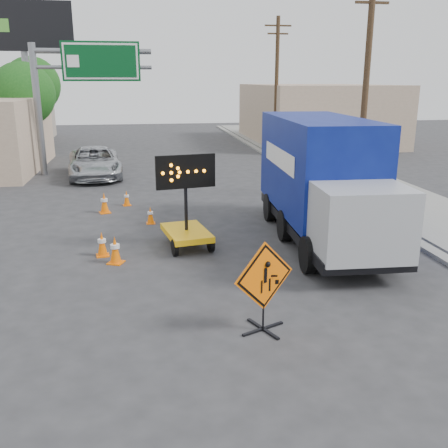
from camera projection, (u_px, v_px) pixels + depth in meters
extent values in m
plane|color=#2D2D30|center=(205.00, 313.00, 11.08)|extent=(100.00, 100.00, 0.00)
cube|color=gray|center=(304.00, 176.00, 26.40)|extent=(0.40, 60.00, 0.12)
cube|color=gray|center=(345.00, 175.00, 26.76)|extent=(4.00, 60.00, 0.15)
cube|color=tan|center=(315.00, 114.00, 40.90)|extent=(10.00, 14.00, 4.60)
cylinder|color=slate|center=(38.00, 111.00, 26.18)|extent=(0.36, 0.36, 6.80)
cylinder|color=slate|center=(93.00, 51.00, 25.81)|extent=(6.00, 0.28, 0.28)
cylinder|color=slate|center=(94.00, 67.00, 26.03)|extent=(6.00, 0.20, 0.20)
cube|color=#054019|center=(101.00, 61.00, 25.90)|extent=(4.00, 0.10, 2.00)
cube|color=silver|center=(101.00, 61.00, 25.83)|extent=(3.80, 0.01, 1.80)
cylinder|color=slate|center=(28.00, 87.00, 33.14)|extent=(0.44, 0.44, 9.00)
cube|color=silver|center=(24.00, 26.00, 31.97)|extent=(6.00, 0.25, 3.00)
cube|color=black|center=(24.00, 26.00, 31.83)|extent=(6.10, 0.04, 3.10)
cylinder|color=#4B3120|center=(365.00, 92.00, 20.55)|extent=(0.26, 0.26, 9.00)
cube|color=#4B3120|center=(372.00, 3.00, 19.61)|extent=(1.40, 0.10, 0.10)
cylinder|color=#4B3120|center=(276.00, 87.00, 33.82)|extent=(0.26, 0.26, 9.00)
cube|color=#4B3120|center=(278.00, 26.00, 32.74)|extent=(1.80, 0.10, 0.10)
cube|color=#4B3120|center=(278.00, 34.00, 32.87)|extent=(1.40, 0.10, 0.10)
cylinder|color=#4B3120|center=(28.00, 137.00, 30.23)|extent=(0.28, 0.28, 3.25)
sphere|color=#164B15|center=(23.00, 94.00, 29.52)|extent=(3.71, 3.71, 3.71)
cylinder|color=#4B3120|center=(36.00, 124.00, 37.60)|extent=(0.28, 0.28, 3.58)
sphere|color=#164B15|center=(32.00, 85.00, 36.82)|extent=(4.10, 4.10, 4.10)
cube|color=black|center=(263.00, 329.00, 10.31)|extent=(0.96, 0.48, 0.05)
cube|color=black|center=(263.00, 329.00, 10.31)|extent=(0.48, 0.96, 0.05)
cylinder|color=black|center=(263.00, 312.00, 10.21)|extent=(0.04, 0.04, 0.80)
cube|color=#FF6A05|center=(264.00, 276.00, 9.99)|extent=(1.34, 0.61, 1.45)
cube|color=black|center=(264.00, 276.00, 9.99)|extent=(1.24, 0.55, 1.35)
cube|color=#FEB80E|center=(187.00, 233.00, 15.35)|extent=(1.54, 2.19, 0.18)
cylinder|color=black|center=(186.00, 196.00, 15.02)|extent=(0.10, 0.10, 2.21)
cube|color=black|center=(185.00, 171.00, 14.81)|extent=(1.80, 0.41, 1.01)
imported|color=#B7BABF|center=(95.00, 162.00, 26.28)|extent=(3.19, 5.90, 1.57)
cube|color=black|center=(321.00, 223.00, 15.83)|extent=(2.80, 8.09, 0.30)
cube|color=navy|center=(316.00, 165.00, 16.10)|extent=(2.81, 6.30, 2.99)
cube|color=#9EA0A5|center=(368.00, 222.00, 12.54)|extent=(2.38, 1.91, 1.79)
cube|color=#FF6A05|center=(116.00, 263.00, 14.07)|extent=(0.53, 0.53, 0.03)
cone|color=#FF6A05|center=(115.00, 249.00, 13.96)|extent=(0.31, 0.31, 0.76)
cylinder|color=silver|center=(115.00, 246.00, 13.94)|extent=(0.26, 0.26, 0.11)
cube|color=#FF6A05|center=(103.00, 255.00, 14.65)|extent=(0.42, 0.42, 0.03)
cone|color=#FF6A05|center=(102.00, 243.00, 14.55)|extent=(0.29, 0.29, 0.70)
cylinder|color=silver|center=(102.00, 241.00, 14.53)|extent=(0.24, 0.24, 0.10)
cube|color=#FF6A05|center=(151.00, 223.00, 17.96)|extent=(0.32, 0.32, 0.03)
cone|color=#FF6A05|center=(150.00, 215.00, 17.87)|extent=(0.25, 0.25, 0.60)
cylinder|color=silver|center=(150.00, 213.00, 17.85)|extent=(0.20, 0.20, 0.09)
cube|color=#FF6A05|center=(105.00, 212.00, 19.38)|extent=(0.50, 0.50, 0.03)
cone|color=#FF6A05|center=(104.00, 202.00, 19.27)|extent=(0.32, 0.32, 0.77)
cylinder|color=silver|center=(104.00, 200.00, 19.24)|extent=(0.26, 0.26, 0.11)
cube|color=#FF6A05|center=(127.00, 205.00, 20.53)|extent=(0.38, 0.38, 0.03)
cone|color=#FF6A05|center=(127.00, 198.00, 20.44)|extent=(0.25, 0.25, 0.60)
cylinder|color=silver|center=(127.00, 196.00, 20.42)|extent=(0.20, 0.20, 0.09)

